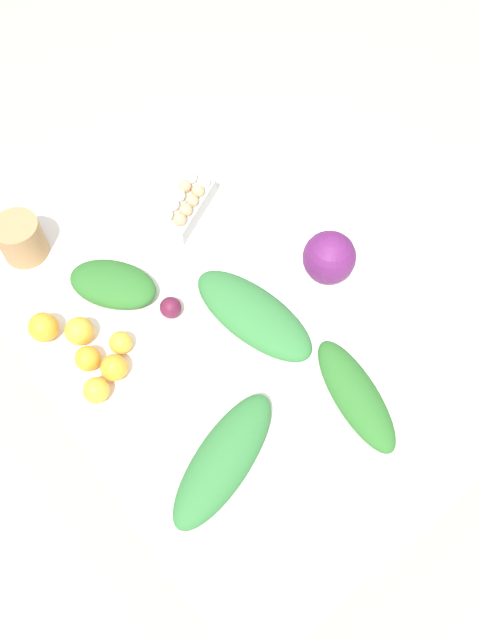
% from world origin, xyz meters
% --- Properties ---
extents(ground_plane, '(8.00, 8.00, 0.00)m').
position_xyz_m(ground_plane, '(0.00, 0.00, 0.00)').
color(ground_plane, '#B2A899').
extents(dining_table, '(1.43, 1.09, 0.72)m').
position_xyz_m(dining_table, '(0.00, 0.00, 0.64)').
color(dining_table, silver).
rests_on(dining_table, ground_plane).
extents(cabbage_purple, '(0.15, 0.15, 0.15)m').
position_xyz_m(cabbage_purple, '(-0.02, -0.31, 0.79)').
color(cabbage_purple, '#601E5B').
rests_on(cabbage_purple, dining_table).
extents(egg_carton, '(0.20, 0.26, 0.09)m').
position_xyz_m(egg_carton, '(0.42, -0.12, 0.76)').
color(egg_carton, '#B7B7B2').
rests_on(egg_carton, dining_table).
extents(paper_bag, '(0.13, 0.13, 0.13)m').
position_xyz_m(paper_bag, '(0.60, 0.35, 0.78)').
color(paper_bag, '#A87F51').
rests_on(paper_bag, dining_table).
extents(greens_bunch_chard, '(0.42, 0.23, 0.08)m').
position_xyz_m(greens_bunch_chard, '(-0.02, -0.03, 0.76)').
color(greens_bunch_chard, '#337538').
rests_on(greens_bunch_chard, dining_table).
extents(greens_bunch_dandelion, '(0.36, 0.19, 0.07)m').
position_xyz_m(greens_bunch_dandelion, '(-0.37, -0.09, 0.75)').
color(greens_bunch_dandelion, '#2D6B28').
rests_on(greens_bunch_dandelion, dining_table).
extents(greens_bunch_beet_tops, '(0.26, 0.42, 0.08)m').
position_xyz_m(greens_bunch_beet_tops, '(-0.29, 0.28, 0.76)').
color(greens_bunch_beet_tops, '#337538').
rests_on(greens_bunch_beet_tops, dining_table).
extents(greens_bunch_scallion, '(0.30, 0.27, 0.07)m').
position_xyz_m(greens_bunch_scallion, '(0.31, 0.22, 0.75)').
color(greens_bunch_scallion, '#2D6B28').
rests_on(greens_bunch_scallion, dining_table).
extents(beet_root, '(0.06, 0.06, 0.06)m').
position_xyz_m(beet_root, '(0.15, 0.13, 0.75)').
color(beet_root, '#5B1933').
rests_on(beet_root, dining_table).
extents(orange_0, '(0.07, 0.07, 0.07)m').
position_xyz_m(orange_0, '(0.06, 0.43, 0.75)').
color(orange_0, '#F9A833').
rests_on(orange_0, dining_table).
extents(orange_1, '(0.07, 0.07, 0.07)m').
position_xyz_m(orange_1, '(0.16, 0.40, 0.75)').
color(orange_1, orange).
rests_on(orange_1, dining_table).
extents(orange_2, '(0.08, 0.08, 0.08)m').
position_xyz_m(orange_2, '(0.31, 0.45, 0.76)').
color(orange_2, orange).
rests_on(orange_2, dining_table).
extents(orange_3, '(0.07, 0.07, 0.07)m').
position_xyz_m(orange_3, '(0.09, 0.36, 0.75)').
color(orange_3, orange).
rests_on(orange_3, dining_table).
extents(orange_4, '(0.06, 0.06, 0.06)m').
position_xyz_m(orange_4, '(0.14, 0.30, 0.75)').
color(orange_4, '#F9A833').
rests_on(orange_4, dining_table).
extents(orange_5, '(0.08, 0.08, 0.08)m').
position_xyz_m(orange_5, '(0.24, 0.37, 0.76)').
color(orange_5, '#F9A833').
rests_on(orange_5, dining_table).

